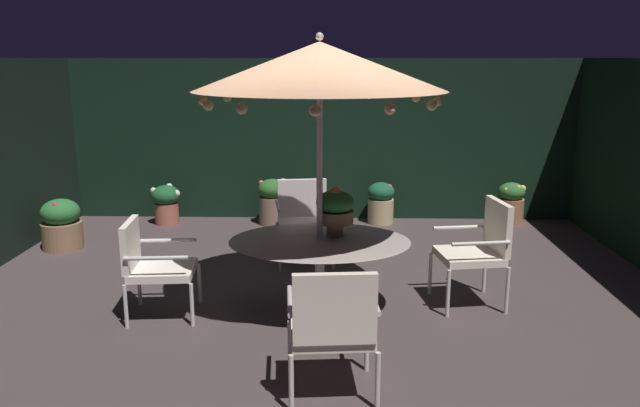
# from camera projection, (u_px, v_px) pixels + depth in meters

# --- Properties ---
(ground_plane) EXTENTS (7.89, 7.24, 0.02)m
(ground_plane) POSITION_uv_depth(u_px,v_px,m) (315.00, 304.00, 6.08)
(ground_plane) COLOR #473A3A
(hedge_backdrop_rear) EXTENTS (7.89, 0.30, 2.33)m
(hedge_backdrop_rear) POSITION_uv_depth(u_px,v_px,m) (323.00, 139.00, 9.19)
(hedge_backdrop_rear) COLOR black
(hedge_backdrop_rear) RESTS_ON ground_plane
(patio_dining_table) EXTENTS (1.68, 1.31, 0.70)m
(patio_dining_table) POSITION_uv_depth(u_px,v_px,m) (320.00, 253.00, 5.75)
(patio_dining_table) COLOR beige
(patio_dining_table) RESTS_ON ground_plane
(patio_umbrella) EXTENTS (2.22, 2.22, 2.55)m
(patio_umbrella) POSITION_uv_depth(u_px,v_px,m) (320.00, 67.00, 5.37)
(patio_umbrella) COLOR silver
(patio_umbrella) RESTS_ON ground_plane
(centerpiece_planter) EXTENTS (0.36, 0.36, 0.47)m
(centerpiece_planter) POSITION_uv_depth(u_px,v_px,m) (335.00, 208.00, 5.78)
(centerpiece_planter) COLOR olive
(centerpiece_planter) RESTS_ON patio_dining_table
(patio_chair_north) EXTENTS (0.66, 0.63, 0.98)m
(patio_chair_north) POSITION_uv_depth(u_px,v_px,m) (333.00, 324.00, 4.25)
(patio_chair_north) COLOR beige
(patio_chair_north) RESTS_ON ground_plane
(patio_chair_northeast) EXTENTS (0.68, 0.67, 1.02)m
(patio_chair_northeast) POSITION_uv_depth(u_px,v_px,m) (480.00, 245.00, 5.93)
(patio_chair_northeast) COLOR beige
(patio_chair_northeast) RESTS_ON ground_plane
(patio_chair_east) EXTENTS (0.71, 0.65, 0.94)m
(patio_chair_east) POSITION_uv_depth(u_px,v_px,m) (303.00, 215.00, 7.24)
(patio_chair_east) COLOR silver
(patio_chair_east) RESTS_ON ground_plane
(patio_chair_southeast) EXTENTS (0.66, 0.62, 0.90)m
(patio_chair_southeast) POSITION_uv_depth(u_px,v_px,m) (152.00, 262.00, 5.67)
(patio_chair_southeast) COLOR silver
(patio_chair_southeast) RESTS_ON ground_plane
(potted_plant_back_left) EXTENTS (0.39, 0.39, 0.59)m
(potted_plant_back_left) POSITION_uv_depth(u_px,v_px,m) (381.00, 202.00, 8.96)
(potted_plant_back_left) COLOR tan
(potted_plant_back_left) RESTS_ON ground_plane
(potted_plant_front_corner) EXTENTS (0.49, 0.49, 0.63)m
(potted_plant_front_corner) POSITION_uv_depth(u_px,v_px,m) (61.00, 224.00, 7.75)
(potted_plant_front_corner) COLOR #8D684B
(potted_plant_front_corner) RESTS_ON ground_plane
(potted_plant_left_far) EXTENTS (0.42, 0.41, 0.56)m
(potted_plant_left_far) POSITION_uv_depth(u_px,v_px,m) (166.00, 202.00, 8.92)
(potted_plant_left_far) COLOR #AE5B4A
(potted_plant_left_far) RESTS_ON ground_plane
(potted_plant_right_far) EXTENTS (0.42, 0.41, 0.67)m
(potted_plant_right_far) POSITION_uv_depth(u_px,v_px,m) (273.00, 201.00, 8.90)
(potted_plant_right_far) COLOR #7C6152
(potted_plant_right_far) RESTS_ON ground_plane
(potted_plant_right_near) EXTENTS (0.38, 0.38, 0.59)m
(potted_plant_right_near) POSITION_uv_depth(u_px,v_px,m) (511.00, 202.00, 8.95)
(potted_plant_right_near) COLOR #A16447
(potted_plant_right_near) RESTS_ON ground_plane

